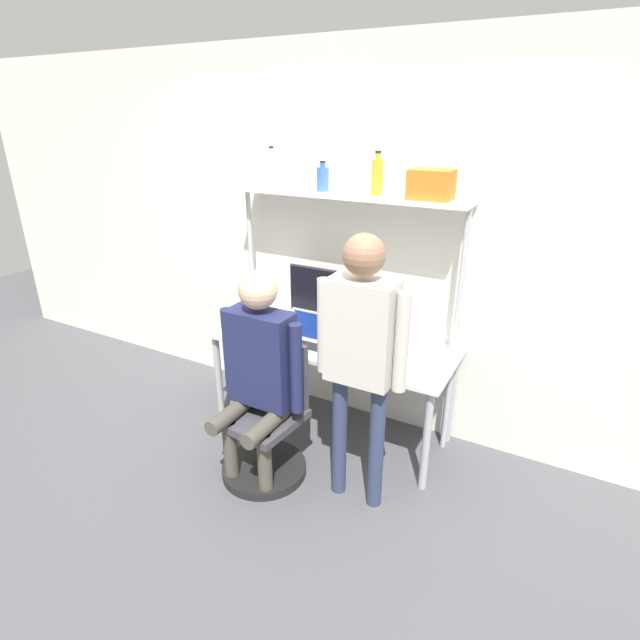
# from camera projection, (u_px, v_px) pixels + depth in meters

# --- Properties ---
(ground_plane) EXTENTS (12.00, 12.00, 0.00)m
(ground_plane) POSITION_uv_depth(u_px,v_px,m) (306.00, 455.00, 3.51)
(ground_plane) COLOR #4C4C51
(wall_back) EXTENTS (8.00, 0.06, 2.70)m
(wall_back) POSITION_uv_depth(u_px,v_px,m) (356.00, 245.00, 3.59)
(wall_back) COLOR silver
(wall_back) RESTS_ON ground_plane
(desk) EXTENTS (1.75, 0.69, 0.75)m
(desk) POSITION_uv_depth(u_px,v_px,m) (331.00, 349.00, 3.55)
(desk) COLOR silver
(desk) RESTS_ON ground_plane
(shelf_unit) EXTENTS (1.66, 0.28, 1.74)m
(shelf_unit) POSITION_uv_depth(u_px,v_px,m) (346.00, 231.00, 3.40)
(shelf_unit) COLOR white
(shelf_unit) RESTS_ON ground_plane
(monitor) EXTENTS (0.53, 0.23, 0.46)m
(monitor) POSITION_uv_depth(u_px,v_px,m) (321.00, 296.00, 3.63)
(monitor) COLOR #333338
(monitor) RESTS_ON desk
(laptop) EXTENTS (0.32, 0.21, 0.22)m
(laptop) POSITION_uv_depth(u_px,v_px,m) (309.00, 335.00, 3.45)
(laptop) COLOR #BCBCC1
(laptop) RESTS_ON desk
(cell_phone) EXTENTS (0.07, 0.15, 0.01)m
(cell_phone) POSITION_uv_depth(u_px,v_px,m) (339.00, 351.00, 3.34)
(cell_phone) COLOR silver
(cell_phone) RESTS_ON desk
(office_chair) EXTENTS (0.56, 0.56, 0.90)m
(office_chair) POSITION_uv_depth(u_px,v_px,m) (267.00, 435.00, 3.27)
(office_chair) COLOR black
(office_chair) RESTS_ON ground_plane
(person_seated) EXTENTS (0.57, 0.48, 1.40)m
(person_seated) POSITION_uv_depth(u_px,v_px,m) (258.00, 363.00, 3.02)
(person_seated) COLOR #4C473D
(person_seated) RESTS_ON ground_plane
(person_standing) EXTENTS (0.54, 0.23, 1.67)m
(person_standing) POSITION_uv_depth(u_px,v_px,m) (361.00, 342.00, 2.73)
(person_standing) COLOR #2D3856
(person_standing) RESTS_ON ground_plane
(bottle_amber) EXTENTS (0.08, 0.08, 0.27)m
(bottle_amber) POSITION_uv_depth(u_px,v_px,m) (377.00, 177.00, 3.16)
(bottle_amber) COLOR gold
(bottle_amber) RESTS_ON shelf_unit
(bottle_blue) EXTENTS (0.09, 0.09, 0.20)m
(bottle_blue) POSITION_uv_depth(u_px,v_px,m) (323.00, 178.00, 3.35)
(bottle_blue) COLOR #335999
(bottle_blue) RESTS_ON shelf_unit
(bottle_clear) EXTENTS (0.07, 0.07, 0.28)m
(bottle_clear) POSITION_uv_depth(u_px,v_px,m) (272.00, 170.00, 3.51)
(bottle_clear) COLOR silver
(bottle_clear) RESTS_ON shelf_unit
(storage_box) EXTENTS (0.26, 0.19, 0.18)m
(storage_box) POSITION_uv_depth(u_px,v_px,m) (431.00, 185.00, 3.01)
(storage_box) COLOR #D1661E
(storage_box) RESTS_ON shelf_unit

